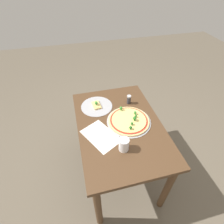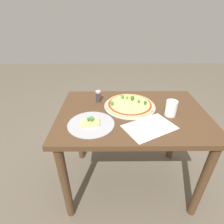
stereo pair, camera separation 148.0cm
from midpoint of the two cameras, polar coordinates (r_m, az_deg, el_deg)
The scene contains 7 objects.
ground_plane at distance 1.85m, azimuth -16.54°, elevation -34.58°, with size 8.00×8.00×0.00m, color brown.
dining_table at distance 1.31m, azimuth -21.02°, elevation -22.52°, with size 1.08×0.74×0.76m.
pizza_tray_whole at distance 1.27m, azimuth -21.51°, elevation -15.60°, with size 0.40×0.40×0.07m.
pizza_tray_slice at distance 1.27m, azimuth -37.89°, elevation -21.81°, with size 0.31×0.31×0.06m.
drinking_cup at distance 1.09m, azimuth -9.80°, elevation -20.09°, with size 0.08×0.08×0.11m, color white.
condiment_shaker at distance 1.40m, azimuth -30.40°, elevation -11.19°, with size 0.04×0.04×0.09m.
paper_menu at distance 1.09m, azimuth -20.79°, elevation -27.05°, with size 0.32×0.21×0.00m, color silver.
Camera 2 is at (-0.16, -1.09, 1.42)m, focal length 28.00 mm.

